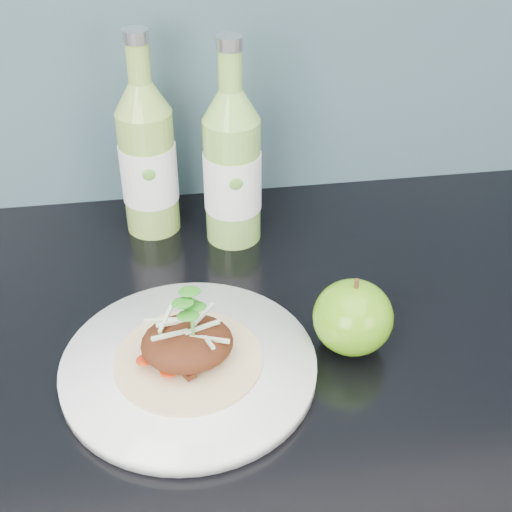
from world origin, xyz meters
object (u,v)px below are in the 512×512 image
Objects in this scene: dinner_plate at (189,367)px; green_apple at (353,317)px; cider_bottle_left at (148,159)px; cider_bottle_right at (232,168)px.

dinner_plate is 0.18m from green_apple.
cider_bottle_left and cider_bottle_right have the same top height.
cider_bottle_left is 1.00× the size of cider_bottle_right.
green_apple is 0.26m from cider_bottle_right.
cider_bottle_right is at bearing 72.66° from dinner_plate.
cider_bottle_right reaches higher than green_apple.
cider_bottle_right is (0.11, -0.04, 0.00)m from cider_bottle_left.
cider_bottle_right reaches higher than dinner_plate.
dinner_plate is at bearing -115.18° from cider_bottle_right.
green_apple is 0.39× the size of cider_bottle_left.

